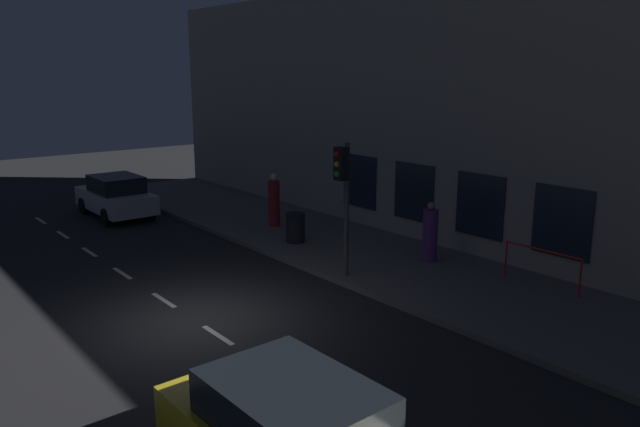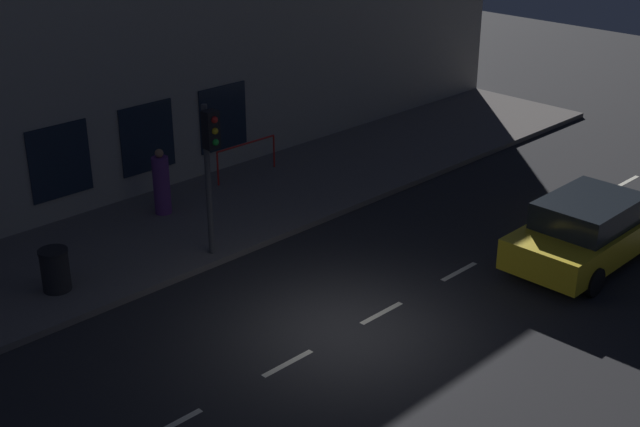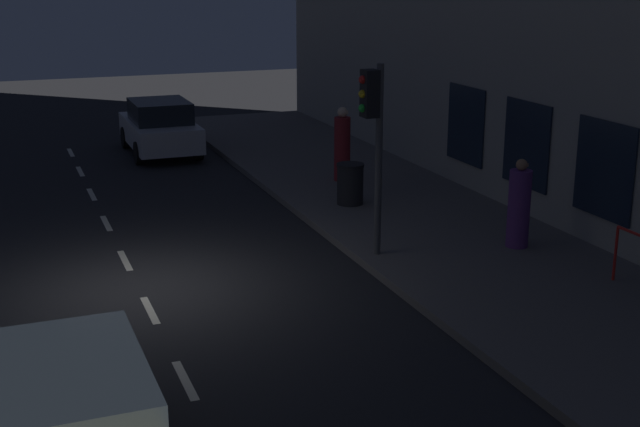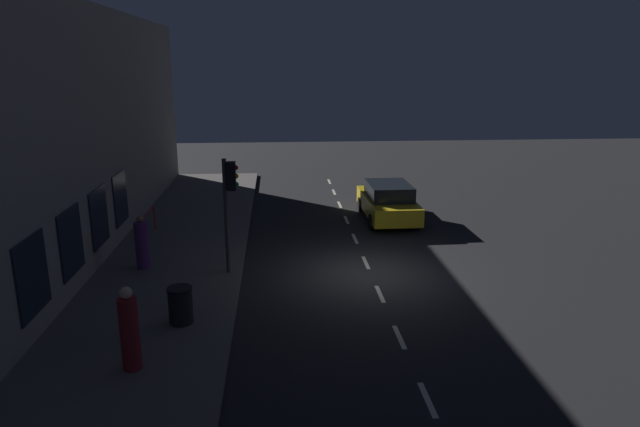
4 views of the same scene
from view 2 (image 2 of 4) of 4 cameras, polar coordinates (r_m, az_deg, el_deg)
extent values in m
plane|color=#232326|center=(17.08, 1.84, -7.77)|extent=(60.00, 60.00, 0.00)
cube|color=#5B5654|center=(21.32, -10.42, -1.25)|extent=(4.50, 32.00, 0.15)
cube|color=gray|center=(22.11, -15.05, 10.29)|extent=(0.60, 32.00, 8.20)
cube|color=#192333|center=(24.52, -6.40, 6.30)|extent=(0.04, 1.62, 1.83)
cube|color=#192333|center=(23.12, -11.31, 4.91)|extent=(0.04, 1.62, 1.83)
cube|color=#192333|center=(21.92, -16.77, 3.31)|extent=(0.04, 1.62, 1.83)
cube|color=beige|center=(25.78, 19.60, 2.01)|extent=(0.12, 1.20, 0.01)
cube|color=beige|center=(23.59, 16.74, 0.41)|extent=(0.12, 1.20, 0.01)
cube|color=beige|center=(21.50, 13.31, -1.49)|extent=(0.12, 1.20, 0.01)
cube|color=beige|center=(19.53, 9.16, -3.79)|extent=(0.12, 1.20, 0.01)
cube|color=beige|center=(17.72, 4.09, -6.56)|extent=(0.12, 1.20, 0.01)
cube|color=beige|center=(16.13, -2.14, -9.83)|extent=(0.12, 1.20, 0.01)
cube|color=beige|center=(14.83, -9.74, -13.60)|extent=(0.12, 1.20, 0.01)
cylinder|color=#424244|center=(19.26, -7.39, 2.13)|extent=(0.13, 0.13, 3.51)
cube|color=black|center=(18.70, -7.21, 5.51)|extent=(0.26, 0.32, 0.84)
sphere|color=red|center=(18.52, -6.98, 6.16)|extent=(0.15, 0.15, 0.15)
sphere|color=gold|center=(18.59, -6.94, 5.42)|extent=(0.15, 0.15, 0.15)
sphere|color=green|center=(18.67, -6.91, 4.68)|extent=(0.15, 0.15, 0.15)
cube|color=gold|center=(20.44, 17.35, -1.38)|extent=(1.95, 4.55, 0.70)
cube|color=black|center=(20.04, 17.32, 0.15)|extent=(1.70, 2.37, 0.60)
cylinder|color=black|center=(22.08, 16.98, -0.33)|extent=(0.23, 0.64, 0.64)
cylinder|color=black|center=(19.82, 13.06, -2.68)|extent=(0.23, 0.64, 0.64)
cylinder|color=black|center=(19.08, 17.56, -4.29)|extent=(0.23, 0.64, 0.64)
cylinder|color=#5B2D70|center=(21.96, -10.40, 1.84)|extent=(0.59, 0.59, 1.49)
sphere|color=#936B4C|center=(21.67, -10.56, 3.93)|extent=(0.22, 0.22, 0.22)
cube|color=#936B4C|center=(21.77, -10.55, 4.02)|extent=(0.07, 0.07, 0.06)
cylinder|color=black|center=(18.87, -17.05, -3.66)|extent=(0.59, 0.59, 0.86)
cylinder|color=black|center=(18.67, -17.22, -2.40)|extent=(0.62, 0.62, 0.06)
cylinder|color=red|center=(24.85, -3.06, 4.13)|extent=(0.05, 0.05, 0.95)
cylinder|color=red|center=(23.62, -6.76, 2.94)|extent=(0.05, 0.05, 0.95)
cylinder|color=red|center=(24.06, -4.90, 4.61)|extent=(0.05, 2.05, 0.05)
camera|label=1|loc=(22.93, 35.16, 10.79)|focal=34.42mm
camera|label=3|loc=(26.13, 27.94, 13.08)|focal=48.55mm
camera|label=4|loc=(14.23, -66.35, -0.91)|focal=31.62mm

